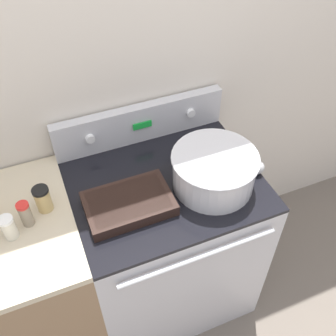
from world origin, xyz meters
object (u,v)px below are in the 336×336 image
(spice_jar_red_cap, at_px, (26,214))
(spice_jar_white_cap, at_px, (9,227))
(mixing_bowl, at_px, (214,169))
(casserole_dish, at_px, (129,203))
(ladle, at_px, (254,164))
(spice_jar_black_cap, at_px, (43,199))

(spice_jar_red_cap, xyz_separation_m, spice_jar_white_cap, (-0.07, -0.04, -0.00))
(mixing_bowl, distance_m, casserole_dish, 0.38)
(casserole_dish, xyz_separation_m, spice_jar_white_cap, (-0.45, 0.03, 0.03))
(ladle, bearing_deg, casserole_dish, -179.75)
(spice_jar_black_cap, bearing_deg, ladle, -7.19)
(spice_jar_black_cap, distance_m, spice_jar_red_cap, 0.09)
(mixing_bowl, bearing_deg, ladle, 4.03)
(casserole_dish, relative_size, spice_jar_black_cap, 3.08)
(mixing_bowl, height_order, casserole_dish, mixing_bowl)
(spice_jar_white_cap, bearing_deg, spice_jar_black_cap, 31.43)
(ladle, height_order, spice_jar_red_cap, spice_jar_red_cap)
(spice_jar_black_cap, xyz_separation_m, spice_jar_red_cap, (-0.07, -0.05, -0.00))
(mixing_bowl, relative_size, ladle, 1.16)
(ladle, distance_m, spice_jar_red_cap, 0.97)
(spice_jar_red_cap, height_order, spice_jar_white_cap, spice_jar_red_cap)
(spice_jar_black_cap, bearing_deg, mixing_bowl, -10.58)
(mixing_bowl, xyz_separation_m, spice_jar_white_cap, (-0.82, 0.04, -0.03))
(mixing_bowl, relative_size, spice_jar_black_cap, 3.19)
(mixing_bowl, relative_size, spice_jar_red_cap, 3.20)
(spice_jar_white_cap, bearing_deg, ladle, -1.48)
(ladle, relative_size, spice_jar_white_cap, 3.02)
(casserole_dish, bearing_deg, spice_jar_white_cap, 176.30)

